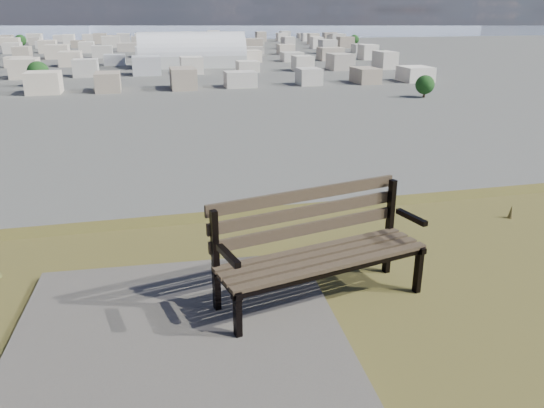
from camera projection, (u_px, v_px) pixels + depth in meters
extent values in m
cube|color=#443827|center=(335.00, 266.00, 4.70)|extent=(1.98, 0.54, 0.04)
cube|color=#443827|center=(327.00, 260.00, 4.82)|extent=(1.98, 0.54, 0.04)
cube|color=#443827|center=(320.00, 254.00, 4.93)|extent=(1.98, 0.54, 0.04)
cube|color=#443827|center=(312.00, 249.00, 5.04)|extent=(1.98, 0.54, 0.04)
cube|color=#443827|center=(308.00, 228.00, 5.05)|extent=(1.97, 0.49, 0.11)
cube|color=#443827|center=(307.00, 212.00, 5.02)|extent=(1.97, 0.49, 0.11)
cube|color=#443827|center=(306.00, 195.00, 4.99)|extent=(1.97, 0.49, 0.11)
cube|color=black|center=(238.00, 318.00, 4.36)|extent=(0.07, 0.08, 0.49)
cube|color=black|center=(216.00, 265.00, 4.68)|extent=(0.07, 0.08, 1.03)
cube|color=black|center=(227.00, 283.00, 4.48)|extent=(0.18, 0.56, 0.06)
cube|color=black|center=(228.00, 256.00, 4.34)|extent=(0.14, 0.40, 0.05)
cube|color=black|center=(418.00, 270.00, 5.17)|extent=(0.07, 0.08, 0.49)
cube|color=black|center=(389.00, 227.00, 5.48)|extent=(0.07, 0.08, 1.03)
cube|color=black|center=(405.00, 241.00, 5.29)|extent=(0.18, 0.56, 0.06)
cube|color=black|center=(411.00, 217.00, 5.14)|extent=(0.14, 0.40, 0.05)
cube|color=black|center=(336.00, 272.00, 4.71)|extent=(1.97, 0.49, 0.04)
cube|color=black|center=(312.00, 253.00, 5.07)|extent=(1.97, 0.49, 0.04)
cube|color=#5F5A52|center=(180.00, 384.00, 3.91)|extent=(2.98, 4.08, 0.08)
cone|color=brown|center=(511.00, 212.00, 7.09)|extent=(0.08, 0.08, 0.18)
cube|color=silver|center=(192.00, 61.00, 273.81)|extent=(54.42, 24.26, 5.98)
cylinder|color=white|center=(192.00, 55.00, 272.78)|extent=(54.42, 24.26, 22.71)
cube|color=#B0A497|center=(42.00, 83.00, 185.47)|extent=(11.00, 11.00, 7.00)
cube|color=#B4A38F|center=(113.00, 81.00, 190.82)|extent=(11.00, 11.00, 7.00)
cube|color=#B3B2B7|center=(180.00, 79.00, 196.16)|extent=(11.00, 11.00, 7.00)
cube|color=beige|center=(244.00, 78.00, 201.50)|extent=(11.00, 11.00, 7.00)
cube|color=gray|center=(304.00, 76.00, 206.85)|extent=(11.00, 11.00, 7.00)
cube|color=beige|center=(361.00, 74.00, 212.19)|extent=(11.00, 11.00, 7.00)
cube|color=beige|center=(416.00, 73.00, 217.53)|extent=(11.00, 11.00, 7.00)
cube|color=#B3B2B7|center=(31.00, 70.00, 228.41)|extent=(11.00, 11.00, 7.00)
cube|color=beige|center=(89.00, 68.00, 233.75)|extent=(11.00, 11.00, 7.00)
cube|color=gray|center=(144.00, 67.00, 239.09)|extent=(11.00, 11.00, 7.00)
cube|color=beige|center=(198.00, 66.00, 244.43)|extent=(11.00, 11.00, 7.00)
cube|color=beige|center=(249.00, 64.00, 249.78)|extent=(11.00, 11.00, 7.00)
cube|color=silver|center=(297.00, 63.00, 255.12)|extent=(11.00, 11.00, 7.00)
cube|color=#B0A497|center=(344.00, 62.00, 260.46)|extent=(11.00, 11.00, 7.00)
cube|color=#B4A38F|center=(389.00, 61.00, 265.81)|extent=(11.00, 11.00, 7.00)
cube|color=beige|center=(23.00, 60.00, 271.34)|extent=(11.00, 11.00, 7.00)
cube|color=beige|center=(72.00, 59.00, 276.68)|extent=(11.00, 11.00, 7.00)
cube|color=silver|center=(120.00, 58.00, 282.02)|extent=(11.00, 11.00, 7.00)
cube|color=#B0A497|center=(166.00, 57.00, 287.37)|extent=(11.00, 11.00, 7.00)
cube|color=#B4A38F|center=(210.00, 56.00, 292.71)|extent=(11.00, 11.00, 7.00)
cube|color=#B3B2B7|center=(252.00, 56.00, 298.05)|extent=(11.00, 11.00, 7.00)
cube|color=beige|center=(293.00, 55.00, 303.40)|extent=(11.00, 11.00, 7.00)
cube|color=gray|center=(333.00, 54.00, 308.74)|extent=(11.00, 11.00, 7.00)
cube|color=beige|center=(371.00, 53.00, 314.08)|extent=(11.00, 11.00, 7.00)
cube|color=#B4A38F|center=(17.00, 53.00, 314.27)|extent=(11.00, 11.00, 7.00)
cube|color=#B3B2B7|center=(60.00, 53.00, 319.61)|extent=(11.00, 11.00, 7.00)
cube|color=beige|center=(102.00, 52.00, 324.96)|extent=(11.00, 11.00, 7.00)
cube|color=gray|center=(142.00, 51.00, 330.30)|extent=(11.00, 11.00, 7.00)
cube|color=beige|center=(181.00, 51.00, 335.64)|extent=(11.00, 11.00, 7.00)
cube|color=beige|center=(218.00, 50.00, 340.99)|extent=(11.00, 11.00, 7.00)
cube|color=silver|center=(255.00, 49.00, 346.33)|extent=(11.00, 11.00, 7.00)
cube|color=#B0A497|center=(290.00, 49.00, 351.67)|extent=(11.00, 11.00, 7.00)
cube|color=#B4A38F|center=(324.00, 48.00, 357.02)|extent=(11.00, 11.00, 7.00)
cube|color=#B3B2B7|center=(357.00, 48.00, 362.36)|extent=(11.00, 11.00, 7.00)
cube|color=beige|center=(13.00, 48.00, 357.20)|extent=(11.00, 11.00, 7.00)
cube|color=silver|center=(51.00, 48.00, 362.55)|extent=(11.00, 11.00, 7.00)
cube|color=#B0A497|center=(88.00, 47.00, 367.89)|extent=(11.00, 11.00, 7.00)
cube|color=#B4A38F|center=(123.00, 46.00, 373.23)|extent=(11.00, 11.00, 7.00)
cube|color=#B3B2B7|center=(158.00, 46.00, 378.58)|extent=(11.00, 11.00, 7.00)
cube|color=beige|center=(192.00, 45.00, 383.92)|extent=(11.00, 11.00, 7.00)
cube|color=gray|center=(225.00, 45.00, 389.26)|extent=(11.00, 11.00, 7.00)
cube|color=beige|center=(256.00, 44.00, 394.61)|extent=(11.00, 11.00, 7.00)
cube|color=beige|center=(287.00, 44.00, 399.95)|extent=(11.00, 11.00, 7.00)
cube|color=silver|center=(318.00, 44.00, 405.29)|extent=(11.00, 11.00, 7.00)
cube|color=#B0A497|center=(347.00, 43.00, 410.63)|extent=(11.00, 11.00, 7.00)
cube|color=gray|center=(10.00, 44.00, 400.14)|extent=(11.00, 11.00, 7.00)
cube|color=beige|center=(44.00, 44.00, 405.48)|extent=(11.00, 11.00, 7.00)
cube|color=beige|center=(77.00, 43.00, 410.82)|extent=(11.00, 11.00, 7.00)
cube|color=silver|center=(109.00, 43.00, 416.17)|extent=(11.00, 11.00, 7.00)
cube|color=#B0A497|center=(140.00, 42.00, 421.51)|extent=(11.00, 11.00, 7.00)
cube|color=#B4A38F|center=(171.00, 42.00, 426.85)|extent=(11.00, 11.00, 7.00)
cube|color=#B3B2B7|center=(200.00, 41.00, 432.20)|extent=(11.00, 11.00, 7.00)
cube|color=beige|center=(230.00, 41.00, 437.54)|extent=(11.00, 11.00, 7.00)
cube|color=gray|center=(258.00, 41.00, 442.88)|extent=(11.00, 11.00, 7.00)
cube|color=beige|center=(286.00, 40.00, 448.22)|extent=(11.00, 11.00, 7.00)
cube|color=beige|center=(313.00, 40.00, 453.57)|extent=(11.00, 11.00, 7.00)
cube|color=silver|center=(339.00, 40.00, 458.91)|extent=(11.00, 11.00, 7.00)
cube|color=beige|center=(7.00, 41.00, 443.07)|extent=(11.00, 11.00, 7.00)
cube|color=gray|center=(38.00, 40.00, 448.41)|extent=(11.00, 11.00, 7.00)
cube|color=beige|center=(68.00, 40.00, 453.76)|extent=(11.00, 11.00, 7.00)
cube|color=beige|center=(97.00, 40.00, 459.10)|extent=(11.00, 11.00, 7.00)
cube|color=silver|center=(126.00, 39.00, 464.44)|extent=(11.00, 11.00, 7.00)
cube|color=#B0A497|center=(153.00, 39.00, 469.79)|extent=(11.00, 11.00, 7.00)
cube|color=#B4A38F|center=(181.00, 39.00, 475.13)|extent=(11.00, 11.00, 7.00)
cube|color=#B3B2B7|center=(207.00, 38.00, 480.47)|extent=(11.00, 11.00, 7.00)
cube|color=beige|center=(234.00, 38.00, 485.81)|extent=(11.00, 11.00, 7.00)
cube|color=gray|center=(259.00, 38.00, 491.16)|extent=(11.00, 11.00, 7.00)
cube|color=beige|center=(284.00, 37.00, 496.50)|extent=(11.00, 11.00, 7.00)
cube|color=beige|center=(308.00, 37.00, 501.84)|extent=(11.00, 11.00, 7.00)
cube|color=silver|center=(332.00, 37.00, 507.19)|extent=(11.00, 11.00, 7.00)
cube|color=beige|center=(5.00, 38.00, 486.00)|extent=(11.00, 11.00, 7.00)
cube|color=gray|center=(33.00, 38.00, 491.35)|extent=(11.00, 11.00, 7.00)
cube|color=beige|center=(60.00, 37.00, 496.69)|extent=(11.00, 11.00, 7.00)
cube|color=beige|center=(87.00, 37.00, 502.03)|extent=(11.00, 11.00, 7.00)
cube|color=silver|center=(113.00, 37.00, 507.37)|extent=(11.00, 11.00, 7.00)
cube|color=#B0A497|center=(139.00, 37.00, 512.72)|extent=(11.00, 11.00, 7.00)
cube|color=#B4A38F|center=(164.00, 36.00, 518.06)|extent=(11.00, 11.00, 7.00)
cube|color=#B3B2B7|center=(189.00, 36.00, 523.40)|extent=(11.00, 11.00, 7.00)
cube|color=beige|center=(213.00, 36.00, 528.75)|extent=(11.00, 11.00, 7.00)
cube|color=gray|center=(237.00, 35.00, 534.09)|extent=(11.00, 11.00, 7.00)
cube|color=beige|center=(260.00, 35.00, 539.43)|extent=(11.00, 11.00, 7.00)
cube|color=beige|center=(283.00, 35.00, 544.78)|extent=(11.00, 11.00, 7.00)
cube|color=silver|center=(305.00, 35.00, 550.12)|extent=(11.00, 11.00, 7.00)
cube|color=#B0A497|center=(327.00, 35.00, 555.46)|extent=(11.00, 11.00, 7.00)
cylinder|color=#312218|center=(424.00, 94.00, 177.88)|extent=(0.80, 0.80, 2.10)
sphere|color=black|center=(425.00, 85.00, 176.80)|extent=(6.30, 6.30, 6.30)
cylinder|color=#312218|center=(40.00, 83.00, 203.56)|extent=(0.80, 0.80, 2.70)
sphere|color=black|center=(38.00, 72.00, 202.17)|extent=(8.10, 8.10, 8.10)
cylinder|color=#312218|center=(382.00, 61.00, 296.27)|extent=(0.80, 0.80, 1.95)
sphere|color=black|center=(382.00, 55.00, 295.26)|extent=(5.85, 5.85, 5.85)
cylinder|color=#312218|center=(225.00, 48.00, 390.08)|extent=(0.80, 0.80, 2.25)
sphere|color=black|center=(225.00, 44.00, 388.92)|extent=(6.75, 6.75, 6.75)
cylinder|color=#312218|center=(21.00, 46.00, 411.31)|extent=(0.80, 0.80, 2.85)
sphere|color=black|center=(21.00, 40.00, 409.84)|extent=(8.55, 8.55, 8.55)
cylinder|color=#312218|center=(217.00, 61.00, 294.44)|extent=(0.80, 0.80, 2.10)
sphere|color=black|center=(217.00, 55.00, 293.36)|extent=(6.30, 6.30, 6.30)
cylinder|color=#312218|center=(354.00, 44.00, 432.76)|extent=(0.80, 0.80, 2.55)
sphere|color=black|center=(354.00, 39.00, 431.44)|extent=(7.65, 7.65, 7.65)
cube|color=#909EB8|center=(138.00, 29.00, 833.15)|extent=(2400.00, 700.00, 0.12)
cube|color=#9AA5C0|center=(198.00, 12.00, 1305.72)|extent=(700.00, 220.00, 45.00)
cube|color=#9AA5C0|center=(379.00, 9.00, 1450.94)|extent=(500.00, 220.00, 60.00)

